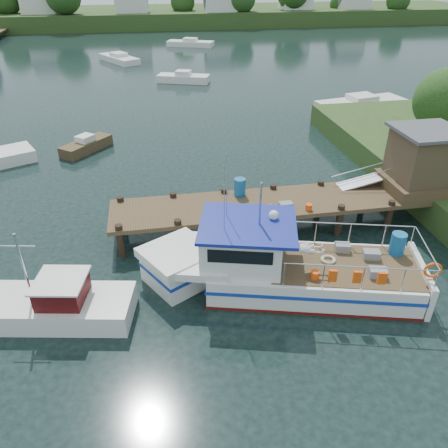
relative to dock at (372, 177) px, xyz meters
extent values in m
plane|color=black|center=(-6.51, -0.01, -2.24)|extent=(160.00, 160.00, 0.00)
cylinder|color=#332114|center=(7.49, 5.99, -0.72)|extent=(0.50, 0.50, 3.05)
sphere|color=#254719|center=(7.49, 5.99, 1.72)|extent=(3.90, 3.90, 3.90)
cube|color=#2F471D|center=(-6.51, 83.99, -0.84)|extent=(140.00, 24.00, 3.00)
cylinder|color=#332114|center=(-34.51, 78.99, -0.14)|extent=(0.60, 0.60, 4.20)
sphere|color=#254719|center=(-34.51, 78.99, 2.97)|extent=(5.54, 5.54, 5.54)
cylinder|color=#332114|center=(-23.51, 74.99, 0.16)|extent=(0.60, 0.60, 4.80)
cylinder|color=#332114|center=(-12.51, 76.99, -0.74)|extent=(0.60, 0.60, 3.00)
sphere|color=#254719|center=(-12.51, 76.99, 1.48)|extent=(3.96, 3.96, 3.96)
cylinder|color=#332114|center=(-1.51, 78.99, -0.44)|extent=(0.60, 0.60, 3.60)
sphere|color=#254719|center=(-1.51, 78.99, 2.22)|extent=(4.75, 4.75, 4.75)
cylinder|color=#332114|center=(9.49, 74.99, -0.14)|extent=(0.60, 0.60, 4.20)
cylinder|color=#332114|center=(20.49, 76.99, 0.16)|extent=(0.60, 0.60, 4.80)
cylinder|color=#332114|center=(31.49, 78.99, -0.74)|extent=(0.60, 0.60, 3.00)
sphere|color=#254719|center=(31.49, 78.99, 1.48)|extent=(3.96, 3.96, 3.96)
cylinder|color=#332114|center=(42.49, 74.99, -0.44)|extent=(0.60, 0.60, 3.60)
sphere|color=#254719|center=(42.49, 74.99, 2.22)|extent=(4.75, 4.75, 4.75)
cube|color=silver|center=(-28.51, 77.99, 1.76)|extent=(6.00, 5.00, 3.00)
cube|color=silver|center=(-11.51, 76.99, 1.76)|extent=(6.00, 5.00, 3.00)
cube|color=silver|center=(5.49, 75.99, 1.76)|extent=(6.00, 5.00, 3.00)
cube|color=silver|center=(21.49, 77.99, 1.76)|extent=(6.00, 5.00, 3.00)
cube|color=silver|center=(33.49, 76.99, 1.76)|extent=(6.00, 5.00, 3.00)
cube|color=#4D3A24|center=(-4.51, -0.01, -0.94)|extent=(16.00, 3.00, 0.20)
cylinder|color=black|center=(-12.01, -1.31, -1.59)|extent=(0.32, 0.32, 1.90)
cylinder|color=black|center=(-12.01, 1.29, -1.59)|extent=(0.32, 0.32, 1.90)
cylinder|color=black|center=(-9.51, -1.31, -1.59)|extent=(0.32, 0.32, 1.90)
cylinder|color=black|center=(-9.51, 1.29, -1.59)|extent=(0.32, 0.32, 1.90)
cylinder|color=black|center=(-7.01, -1.31, -1.59)|extent=(0.32, 0.32, 1.90)
cylinder|color=black|center=(-7.01, 1.29, -1.59)|extent=(0.32, 0.32, 1.90)
cylinder|color=black|center=(-4.51, -1.31, -1.59)|extent=(0.32, 0.32, 1.90)
cylinder|color=black|center=(-4.51, 1.29, -1.59)|extent=(0.32, 0.32, 1.90)
cylinder|color=black|center=(-2.01, -1.31, -1.59)|extent=(0.32, 0.32, 1.90)
cylinder|color=black|center=(-2.01, 1.29, -1.59)|extent=(0.32, 0.32, 1.90)
cylinder|color=black|center=(0.49, -1.31, -1.59)|extent=(0.32, 0.32, 1.90)
cylinder|color=black|center=(0.49, 1.29, -1.59)|extent=(0.32, 0.32, 1.90)
cylinder|color=black|center=(2.99, -1.31, -1.59)|extent=(0.32, 0.32, 1.90)
cylinder|color=black|center=(2.99, 1.29, -1.59)|extent=(0.32, 0.32, 1.90)
cube|color=#4D3A24|center=(2.49, -0.01, -0.54)|extent=(3.20, 3.00, 0.60)
cube|color=#473827|center=(2.49, -0.01, 0.86)|extent=(2.60, 2.60, 2.40)
cube|color=#47474C|center=(2.49, -0.01, 2.16)|extent=(3.00, 3.00, 0.15)
cube|color=#A5A8AD|center=(0.19, 0.89, -0.59)|extent=(3.34, 0.90, 0.79)
cylinder|color=silver|center=(0.19, 0.49, -0.09)|extent=(3.34, 0.05, 0.76)
cylinder|color=silver|center=(0.19, 1.29, -0.09)|extent=(3.34, 0.05, 0.76)
cube|color=slate|center=(-5.51, -1.01, -0.68)|extent=(0.60, 0.40, 0.30)
cube|color=slate|center=(-4.51, -0.81, -0.68)|extent=(0.60, 0.40, 0.30)
cylinder|color=#EB4A0D|center=(-3.51, -1.11, -0.69)|extent=(0.30, 0.30, 0.28)
cylinder|color=#155790|center=(-6.31, 0.89, -0.40)|extent=(0.56, 0.56, 0.85)
cube|color=silver|center=(-4.67, -4.85, -1.64)|extent=(8.38, 5.05, 1.20)
cube|color=silver|center=(-9.72, -3.50, -1.64)|extent=(3.03, 3.03, 1.20)
cube|color=silver|center=(-9.72, -3.50, -0.88)|extent=(3.35, 3.29, 0.37)
cube|color=silver|center=(-8.71, -3.77, -0.91)|extent=(2.79, 3.42, 0.31)
cube|color=#13349C|center=(-4.67, -4.85, -1.49)|extent=(8.49, 5.12, 0.15)
cube|color=#13349C|center=(-9.72, -3.50, -1.49)|extent=(3.08, 3.08, 0.15)
cube|color=#55100C|center=(-4.67, -4.85, -2.19)|extent=(8.49, 5.10, 0.15)
cube|color=#4D3A24|center=(-3.46, -5.17, -1.03)|extent=(6.18, 4.18, 0.04)
cube|color=silver|center=(-0.73, -5.90, -1.54)|extent=(1.01, 3.08, 1.41)
cube|color=silver|center=(-7.29, -4.15, -0.26)|extent=(3.53, 3.38, 1.57)
cube|color=black|center=(-7.65, -5.47, 0.06)|extent=(2.23, 0.63, 0.52)
cube|color=black|center=(-6.94, -2.82, 0.06)|extent=(2.23, 0.63, 0.52)
cube|color=black|center=(-8.72, -3.76, 0.06)|extent=(0.53, 1.83, 0.52)
cube|color=navy|center=(-7.09, -4.20, 0.58)|extent=(4.22, 3.85, 0.13)
cylinder|color=silver|center=(-6.69, -4.31, 1.47)|extent=(0.10, 0.10, 1.67)
cylinder|color=silver|center=(-8.03, -4.49, 1.89)|extent=(0.03, 0.03, 2.51)
cylinder|color=silver|center=(-7.76, -3.48, 1.89)|extent=(0.03, 0.03, 2.51)
sphere|color=silver|center=(-6.08, -4.04, 0.79)|extent=(0.46, 0.46, 0.38)
cylinder|color=silver|center=(-3.68, -6.60, -0.05)|extent=(5.06, 1.39, 0.05)
cylinder|color=silver|center=(-2.93, -3.82, -0.05)|extent=(5.06, 1.39, 0.05)
cylinder|color=silver|center=(-0.75, -5.89, -0.05)|extent=(0.79, 2.79, 0.05)
cylinder|color=silver|center=(-6.15, -5.94, -0.54)|extent=(0.06, 0.06, 0.99)
cylinder|color=silver|center=(-5.41, -3.16, -0.54)|extent=(0.06, 0.06, 0.99)
cylinder|color=silver|center=(-4.84, -6.29, -0.54)|extent=(0.06, 0.06, 0.99)
cylinder|color=silver|center=(-4.09, -3.51, -0.54)|extent=(0.06, 0.06, 0.99)
cylinder|color=silver|center=(-3.53, -6.65, -0.54)|extent=(0.06, 0.06, 0.99)
cylinder|color=silver|center=(-2.78, -3.86, -0.54)|extent=(0.06, 0.06, 0.99)
cylinder|color=silver|center=(-2.21, -7.00, -0.54)|extent=(0.06, 0.06, 0.99)
cylinder|color=silver|center=(-1.47, -4.21, -0.54)|extent=(0.06, 0.06, 0.99)
cylinder|color=silver|center=(-1.15, -7.28, -0.54)|extent=(0.06, 0.06, 0.99)
cylinder|color=silver|center=(-0.41, -4.49, -0.54)|extent=(0.06, 0.06, 0.99)
cube|color=slate|center=(-2.61, -6.05, -0.85)|extent=(0.71, 0.57, 0.33)
cube|color=slate|center=(-2.31, -4.94, -0.85)|extent=(0.71, 0.57, 0.33)
cube|color=slate|center=(-3.21, -4.26, -0.85)|extent=(0.66, 0.53, 0.33)
cylinder|color=#155790|center=(-1.20, -4.80, -0.57)|extent=(0.72, 0.72, 0.92)
cylinder|color=#EB4A0D|center=(-4.91, -5.76, -0.87)|extent=(0.38, 0.38, 0.31)
torus|color=#BFB28C|center=(-4.01, -4.81, -0.97)|extent=(0.72, 0.72, 0.13)
torus|color=#EB4A0D|center=(-0.93, -6.71, -0.46)|extent=(0.65, 0.27, 0.65)
cube|color=#EB4A0D|center=(-4.54, -6.40, -0.46)|extent=(0.31, 0.18, 0.47)
cube|color=#EB4A0D|center=(-3.73, -6.61, -0.46)|extent=(0.31, 0.18, 0.47)
cube|color=#EB4A0D|center=(-2.93, -6.83, -0.46)|extent=(0.31, 0.18, 0.47)
imported|color=silver|center=(-5.36, -4.99, -0.12)|extent=(0.60, 0.76, 1.84)
cube|color=silver|center=(-14.31, -4.79, -1.81)|extent=(5.90, 3.08, 0.86)
cube|color=#440B0C|center=(-13.89, -4.87, -0.99)|extent=(1.81, 1.81, 0.82)
cube|color=silver|center=(-13.89, -4.87, -0.56)|extent=(2.02, 2.02, 0.07)
cylinder|color=silver|center=(-14.99, -4.67, 0.00)|extent=(0.10, 0.10, 2.67)
cylinder|color=silver|center=(-14.99, -4.67, 0.87)|extent=(1.20, 0.28, 0.05)
cube|color=#4D3A24|center=(-14.69, 11.91, -1.89)|extent=(3.45, 3.74, 0.70)
cube|color=silver|center=(-14.69, 11.91, -1.36)|extent=(1.39, 1.40, 0.45)
cube|color=silver|center=(-2.86, 54.19, -1.86)|extent=(7.44, 4.92, 0.76)
cube|color=silver|center=(-2.86, 54.19, -1.29)|extent=(2.47, 2.32, 0.49)
cube|color=silver|center=(-6.21, 30.77, -1.86)|extent=(5.81, 3.58, 0.77)
cube|color=silver|center=(-6.21, 30.77, -1.27)|extent=(1.89, 1.75, 0.49)
cube|color=silver|center=(8.16, 17.89, -1.84)|extent=(8.37, 4.17, 0.80)
cube|color=silver|center=(8.16, 17.89, -1.24)|extent=(2.56, 2.30, 0.51)
cube|color=silver|center=(-13.36, 43.38, -1.87)|extent=(5.50, 7.17, 0.75)
cube|color=silver|center=(-13.36, 43.38, -1.30)|extent=(2.41, 2.51, 0.48)
camera|label=1|loc=(-10.37, -17.60, 8.87)|focal=35.00mm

